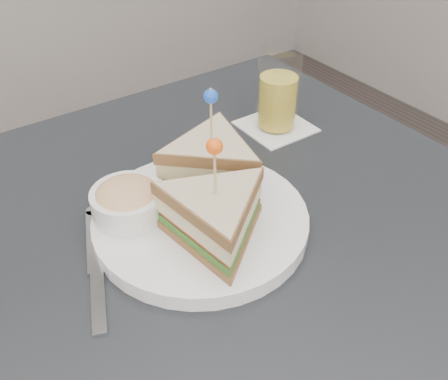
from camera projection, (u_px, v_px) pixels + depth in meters
The scene contains 4 objects.
table at pixel (222, 269), 0.68m from camera, with size 0.80×0.80×0.75m.
plate_meal at pixel (202, 196), 0.62m from camera, with size 0.31×0.31×0.16m.
cutlery_knife at pixel (97, 268), 0.58m from camera, with size 0.09×0.20×0.01m.
drink_set at pixel (278, 94), 0.80m from camera, with size 0.11×0.11×0.14m.
Camera 1 is at (-0.27, -0.39, 1.18)m, focal length 40.00 mm.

